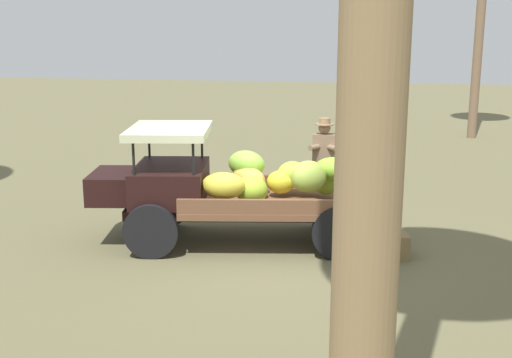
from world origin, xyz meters
TOP-DOWN VIEW (x-y plane):
  - ground_plane at (0.00, 0.00)m, footprint 60.00×60.00m
  - truck at (0.54, -0.20)m, footprint 4.61×2.28m
  - farmer at (-0.85, -1.97)m, footprint 0.53×0.46m
  - wooden_crate at (-2.00, 0.10)m, footprint 0.60×0.54m

SIDE VIEW (x-z plane):
  - ground_plane at x=0.00m, z-range 0.00..0.00m
  - wooden_crate at x=-2.00m, z-range 0.00..0.37m
  - truck at x=0.54m, z-range -0.03..1.83m
  - farmer at x=-0.85m, z-range 0.13..1.91m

